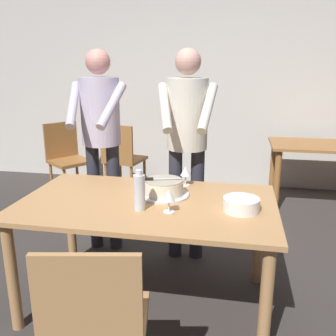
% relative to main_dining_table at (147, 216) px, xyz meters
% --- Properties ---
extents(ground_plane, '(14.00, 14.00, 0.00)m').
position_rel_main_dining_table_xyz_m(ground_plane, '(0.00, 0.00, -0.65)').
color(ground_plane, '#383330').
extents(back_wall, '(10.00, 0.12, 2.70)m').
position_rel_main_dining_table_xyz_m(back_wall, '(0.00, 2.84, 0.70)').
color(back_wall, beige).
rests_on(back_wall, ground_plane).
extents(main_dining_table, '(1.64, 0.96, 0.75)m').
position_rel_main_dining_table_xyz_m(main_dining_table, '(0.00, 0.00, 0.00)').
color(main_dining_table, tan).
rests_on(main_dining_table, ground_plane).
extents(cake_on_platter, '(0.34, 0.34, 0.11)m').
position_rel_main_dining_table_xyz_m(cake_on_platter, '(0.09, 0.13, 0.15)').
color(cake_on_platter, silver).
rests_on(cake_on_platter, main_dining_table).
extents(cake_knife, '(0.27, 0.09, 0.02)m').
position_rel_main_dining_table_xyz_m(cake_knife, '(0.02, 0.11, 0.22)').
color(cake_knife, silver).
rests_on(cake_knife, cake_on_platter).
extents(plate_stack, '(0.22, 0.22, 0.08)m').
position_rel_main_dining_table_xyz_m(plate_stack, '(0.59, -0.05, 0.14)').
color(plate_stack, white).
rests_on(plate_stack, main_dining_table).
extents(wine_glass_near, '(0.08, 0.08, 0.14)m').
position_rel_main_dining_table_xyz_m(wine_glass_near, '(0.20, 0.37, 0.20)').
color(wine_glass_near, silver).
rests_on(wine_glass_near, main_dining_table).
extents(wine_glass_far, '(0.08, 0.08, 0.14)m').
position_rel_main_dining_table_xyz_m(wine_glass_far, '(0.17, -0.15, 0.20)').
color(wine_glass_far, silver).
rests_on(wine_glass_far, main_dining_table).
extents(water_bottle, '(0.07, 0.07, 0.25)m').
position_rel_main_dining_table_xyz_m(water_bottle, '(-0.01, -0.15, 0.22)').
color(water_bottle, silver).
rests_on(water_bottle, main_dining_table).
extents(person_cutting_cake, '(0.47, 0.56, 1.72)m').
position_rel_main_dining_table_xyz_m(person_cutting_cake, '(0.16, 0.69, 0.43)').
color(person_cutting_cake, '#2D2D38').
rests_on(person_cutting_cake, ground_plane).
extents(person_standing_beside, '(0.47, 0.56, 1.72)m').
position_rel_main_dining_table_xyz_m(person_standing_beside, '(-0.57, 0.72, 0.43)').
color(person_standing_beside, '#2D2D38').
rests_on(person_standing_beside, ground_plane).
extents(chair_near_side, '(0.51, 0.51, 0.90)m').
position_rel_main_dining_table_xyz_m(chair_near_side, '(-0.02, -0.86, -0.16)').
color(chair_near_side, tan).
rests_on(chair_near_side, ground_plane).
extents(background_table, '(1.00, 0.70, 0.74)m').
position_rel_main_dining_table_xyz_m(background_table, '(1.43, 2.14, -0.07)').
color(background_table, '#9E6633').
rests_on(background_table, ground_plane).
extents(background_chair_1, '(0.62, 0.62, 0.90)m').
position_rel_main_dining_table_xyz_m(background_chair_1, '(-1.55, 2.03, -0.16)').
color(background_chair_1, '#9E6633').
rests_on(background_chair_1, ground_plane).
extents(background_chair_2, '(0.52, 0.52, 0.90)m').
position_rel_main_dining_table_xyz_m(background_chair_2, '(-0.86, 2.14, -0.16)').
color(background_chair_2, '#9E6633').
rests_on(background_chair_2, ground_plane).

